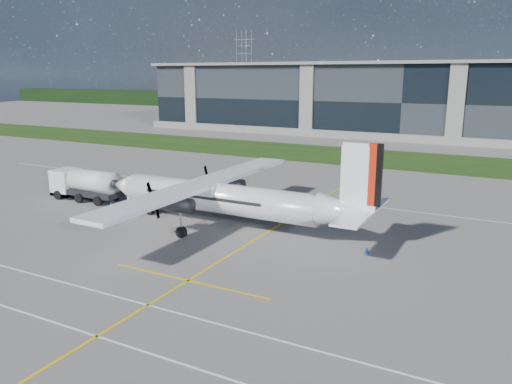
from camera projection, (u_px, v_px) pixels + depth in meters
The scene contains 15 objects.
ground at pixel (354, 165), 73.34m from camera, with size 400.00×400.00×0.00m, color slate.
grass_strip at pixel (369, 157), 80.22m from camera, with size 400.00×18.00×0.04m, color #1C3B10.
terminal_building at pixel (412, 101), 106.01m from camera, with size 120.00×20.00×15.00m, color black.
tree_line at pixel (448, 106), 158.64m from camera, with size 400.00×6.00×6.00m, color black.
pylon_west at pixel (244, 69), 200.87m from camera, with size 9.00×4.60×30.00m, color gray, non-canonical shape.
yellow_taxiway_centerline at pixel (289, 219), 46.18m from camera, with size 0.20×70.00×0.01m, color yellow.
white_lane_line at pixel (56, 323), 26.90m from camera, with size 90.00×0.15×0.01m, color white.
turboprop_aircraft at pixel (228, 182), 42.74m from camera, with size 26.38×27.36×8.21m, color white, non-canonical shape.
fuel_tanker_truck at pixel (82, 184), 53.03m from camera, with size 8.77×2.85×3.29m, color silver, non-canonical shape.
baggage_tug at pixel (145, 200), 49.16m from camera, with size 3.29×1.97×1.97m, color silver, non-canonical shape.
ground_crew_person at pixel (134, 201), 48.84m from camera, with size 0.77×0.55×1.89m, color #F25907.
safety_cone_stbdwing at pixel (270, 190), 56.62m from camera, with size 0.36×0.36×0.50m, color blue.
safety_cone_fwd at pixel (111, 204), 50.59m from camera, with size 0.36×0.36×0.50m, color blue.
safety_cone_tail at pixel (367, 250), 37.37m from camera, with size 0.36×0.36×0.50m, color blue.
safety_cone_nose_stbd at pixel (136, 203), 50.89m from camera, with size 0.36×0.36×0.50m, color blue.
Camera 1 is at (21.03, -30.63, 13.11)m, focal length 35.00 mm.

